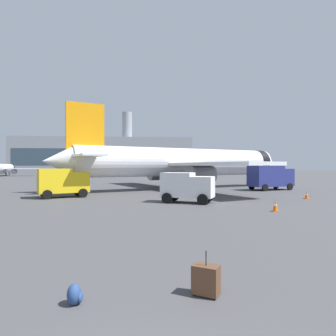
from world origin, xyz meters
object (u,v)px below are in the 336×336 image
Objects in this scene: service_truck at (63,181)px; safety_cone_outer at (275,206)px; airplane_taxiing at (1,168)px; cargo_van at (187,186)px; fuel_truck at (270,177)px; traveller_backpack at (75,295)px; rolling_suitcase at (206,280)px; airplane_at_gate at (182,162)px; safety_cone_near at (265,184)px; safety_cone_far at (307,195)px.

service_truck reaches higher than safety_cone_outer.
airplane_taxiing reaches higher than cargo_van.
fuel_truck is 36.28m from traveller_backpack.
airplane_taxiing is at bearing 118.17° from service_truck.
safety_cone_outer is at bearing -32.41° from service_truck.
rolling_suitcase is at bearing -97.11° from cargo_van.
airplane_at_gate reaches higher than traveller_backpack.
safety_cone_outer is at bearing 50.62° from traveller_backpack.
airplane_taxiing is (-48.86, 55.99, -1.21)m from airplane_at_gate.
safety_cone_outer is (-7.58, -18.07, -1.38)m from fuel_truck.
rolling_suitcase is 3.13m from traveller_backpack.
safety_cone_outer is at bearing -45.62° from cargo_van.
traveller_backpack is (-7.12, -34.06, -3.42)m from airplane_at_gate.
cargo_van is at bearing 134.38° from safety_cone_outer.
airplane_taxiing is 4.53× the size of service_truck.
fuel_truck is 6.77m from safety_cone_near.
fuel_truck reaches higher than cargo_van.
traveller_backpack is (-18.39, -31.24, -1.54)m from fuel_truck.
airplane_at_gate is at bearing -165.31° from safety_cone_near.
service_truck reaches higher than traveller_backpack.
traveller_backpack is at bearing -175.80° from rolling_suitcase.
safety_cone_near is at bearing 65.14° from rolling_suitcase.
fuel_truck is 19.64m from safety_cone_outer.
airplane_taxiing is at bearing 116.54° from rolling_suitcase.
cargo_van reaches higher than safety_cone_near.
safety_cone_near is 17.20m from safety_cone_far.
airplane_at_gate is 6.43× the size of service_truck.
airplane_taxiing is at bearing 114.87° from traveller_backpack.
service_truck is 25.74m from rolling_suitcase.
fuel_truck is at bearing 44.08° from cargo_van.
rolling_suitcase is at bearing -116.22° from fuel_truck.
airplane_at_gate reaches higher than safety_cone_near.
airplane_taxiing is 85.56m from cargo_van.
fuel_truck is at bearing 67.25° from safety_cone_outer.
airplane_at_gate reaches higher than airplane_taxiing.
fuel_truck is at bearing 16.04° from service_truck.
airplane_at_gate is at bearing -48.89° from airplane_taxiing.
service_truck reaches higher than safety_cone_near.
service_truck is at bearing 155.36° from cargo_van.
traveller_backpack is at bearing -120.48° from fuel_truck.
service_truck is 24.99m from traveller_backpack.
airplane_at_gate is 17.22m from safety_cone_far.
airplane_taxiing is 100.43m from rolling_suitcase.
rolling_suitcase is at bearing -124.92° from safety_cone_far.
cargo_van is 10.07× the size of traveller_backpack.
traveller_backpack is at bearing -101.80° from airplane_at_gate.
safety_cone_far is 26.95m from traveller_backpack.
safety_cone_far is at bearing 55.08° from rolling_suitcase.
traveller_backpack is at bearing -118.52° from safety_cone_near.
rolling_suitcase reaches higher than safety_cone_outer.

